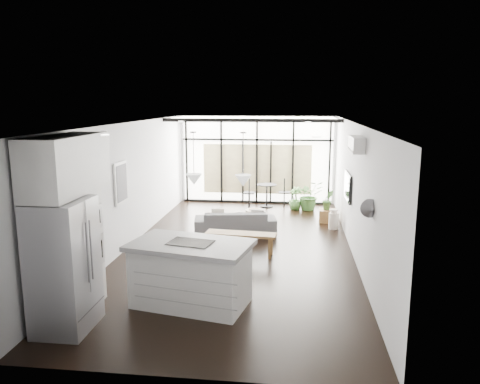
% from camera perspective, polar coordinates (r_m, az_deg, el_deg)
% --- Properties ---
extents(floor, '(5.00, 10.00, 0.00)m').
position_cam_1_polar(floor, '(10.56, -0.19, -6.99)').
color(floor, black).
rests_on(floor, ground).
extents(ceiling, '(5.00, 10.00, 0.00)m').
position_cam_1_polar(ceiling, '(10.05, -0.20, 8.38)').
color(ceiling, white).
rests_on(ceiling, ground).
extents(wall_left, '(0.02, 10.00, 2.80)m').
position_cam_1_polar(wall_left, '(10.80, -13.49, 0.78)').
color(wall_left, silver).
rests_on(wall_left, ground).
extents(wall_right, '(0.02, 10.00, 2.80)m').
position_cam_1_polar(wall_right, '(10.22, 13.86, 0.19)').
color(wall_right, silver).
rests_on(wall_right, ground).
extents(wall_back, '(5.00, 0.02, 2.80)m').
position_cam_1_polar(wall_back, '(15.13, 2.10, 3.96)').
color(wall_back, silver).
rests_on(wall_back, ground).
extents(wall_front, '(5.00, 0.02, 2.80)m').
position_cam_1_polar(wall_front, '(5.44, -6.67, -9.13)').
color(wall_front, silver).
rests_on(wall_front, ground).
extents(glazing, '(5.00, 0.20, 2.80)m').
position_cam_1_polar(glazing, '(15.01, 2.06, 3.90)').
color(glazing, black).
rests_on(glazing, ground).
extents(skylight, '(4.70, 1.90, 0.06)m').
position_cam_1_polar(skylight, '(14.02, 1.80, 9.01)').
color(skylight, white).
rests_on(skylight, ceiling).
extents(neighbour_building, '(3.50, 0.02, 1.60)m').
position_cam_1_polar(neighbour_building, '(15.12, 2.08, 2.80)').
color(neighbour_building, beige).
rests_on(neighbour_building, ground).
extents(island, '(2.09, 1.49, 1.04)m').
position_cam_1_polar(island, '(7.72, -5.98, -9.87)').
color(island, silver).
rests_on(island, floor).
extents(cooktop, '(0.77, 0.59, 0.01)m').
position_cam_1_polar(cooktop, '(7.55, -6.06, -6.14)').
color(cooktop, black).
rests_on(cooktop, island).
extents(fridge, '(0.74, 0.92, 1.91)m').
position_cam_1_polar(fridge, '(7.22, -20.67, -8.39)').
color(fridge, '#A4A4AA').
rests_on(fridge, floor).
extents(appliance_column, '(0.60, 0.63, 2.34)m').
position_cam_1_polar(appliance_column, '(7.91, -19.26, -4.97)').
color(appliance_column, silver).
rests_on(appliance_column, floor).
extents(upper_cabinets, '(0.62, 1.75, 0.86)m').
position_cam_1_polar(upper_cabinets, '(7.33, -20.41, 3.15)').
color(upper_cabinets, silver).
rests_on(upper_cabinets, wall_left).
extents(pendant_left, '(0.26, 0.26, 0.18)m').
position_cam_1_polar(pendant_left, '(7.59, -5.63, 1.53)').
color(pendant_left, white).
rests_on(pendant_left, ceiling).
extents(pendant_right, '(0.26, 0.26, 0.18)m').
position_cam_1_polar(pendant_right, '(7.46, 0.38, 1.41)').
color(pendant_right, white).
rests_on(pendant_right, ceiling).
extents(sofa, '(2.08, 0.91, 0.79)m').
position_cam_1_polar(sofa, '(11.66, -0.57, -3.23)').
color(sofa, '#4C4C4E').
rests_on(sofa, floor).
extents(console_bench, '(1.54, 0.51, 0.49)m').
position_cam_1_polar(console_bench, '(10.12, 0.11, -6.34)').
color(console_bench, brown).
rests_on(console_bench, floor).
extents(pouf, '(0.57, 0.57, 0.39)m').
position_cam_1_polar(pouf, '(12.64, 1.76, -3.03)').
color(pouf, beige).
rests_on(pouf, floor).
extents(crate, '(0.47, 0.47, 0.34)m').
position_cam_1_polar(crate, '(13.06, 10.60, -2.86)').
color(crate, brown).
rests_on(crate, floor).
extents(plant_tall, '(1.07, 1.13, 0.71)m').
position_cam_1_polar(plant_tall, '(14.36, 8.42, -0.78)').
color(plant_tall, '#39662B').
rests_on(plant_tall, floor).
extents(plant_med, '(0.73, 0.80, 0.39)m').
position_cam_1_polar(plant_med, '(14.36, 6.74, -1.38)').
color(plant_med, '#39662B').
rests_on(plant_med, floor).
extents(plant_crate, '(0.44, 0.62, 0.25)m').
position_cam_1_polar(plant_crate, '(13.00, 10.65, -1.60)').
color(plant_crate, '#39662B').
rests_on(plant_crate, crate).
extents(milk_can, '(0.28, 0.28, 0.52)m').
position_cam_1_polar(milk_can, '(12.36, 11.37, -3.25)').
color(milk_can, beige).
rests_on(milk_can, floor).
extents(bistro_set, '(1.49, 0.80, 0.68)m').
position_cam_1_polar(bistro_set, '(14.64, 3.28, -0.50)').
color(bistro_set, black).
rests_on(bistro_set, floor).
extents(tv, '(0.05, 1.10, 0.65)m').
position_cam_1_polar(tv, '(11.21, 13.02, 0.65)').
color(tv, black).
rests_on(tv, wall_right).
extents(ac_unit, '(0.22, 0.90, 0.30)m').
position_cam_1_polar(ac_unit, '(9.27, 14.01, 5.66)').
color(ac_unit, white).
rests_on(ac_unit, wall_right).
extents(framed_art, '(0.04, 0.70, 0.90)m').
position_cam_1_polar(framed_art, '(10.30, -14.32, 1.10)').
color(framed_art, black).
rests_on(framed_art, wall_left).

